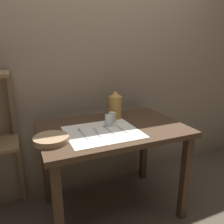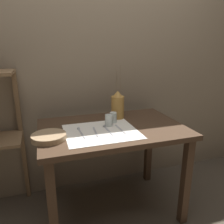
# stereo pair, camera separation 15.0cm
# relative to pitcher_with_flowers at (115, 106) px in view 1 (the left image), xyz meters

# --- Properties ---
(ground_plane) EXTENTS (12.00, 12.00, 0.00)m
(ground_plane) POSITION_rel_pitcher_with_flowers_xyz_m (-0.11, -0.18, -0.90)
(ground_plane) COLOR brown
(stone_wall_back) EXTENTS (7.00, 0.06, 2.40)m
(stone_wall_back) POSITION_rel_pitcher_with_flowers_xyz_m (-0.11, 0.31, 0.30)
(stone_wall_back) COLOR gray
(stone_wall_back) RESTS_ON ground_plane
(wooden_table) EXTENTS (1.13, 0.76, 0.79)m
(wooden_table) POSITION_rel_pitcher_with_flowers_xyz_m (-0.11, -0.18, -0.23)
(wooden_table) COLOR #422D1E
(wooden_table) RESTS_ON ground_plane
(linen_cloth) EXTENTS (0.54, 0.46, 0.00)m
(linen_cloth) POSITION_rel_pitcher_with_flowers_xyz_m (-0.22, -0.27, -0.11)
(linen_cloth) COLOR white
(linen_cloth) RESTS_ON wooden_table
(pitcher_with_flowers) EXTENTS (0.11, 0.11, 0.46)m
(pitcher_with_flowers) POSITION_rel_pitcher_with_flowers_xyz_m (0.00, 0.00, 0.00)
(pitcher_with_flowers) COLOR #B7843D
(pitcher_with_flowers) RESTS_ON wooden_table
(wooden_bowl) EXTENTS (0.24, 0.24, 0.04)m
(wooden_bowl) POSITION_rel_pitcher_with_flowers_xyz_m (-0.60, -0.30, -0.10)
(wooden_bowl) COLOR #9E7F5B
(wooden_bowl) RESTS_ON wooden_table
(glass_tumbler_near) EXTENTS (0.06, 0.06, 0.09)m
(glass_tumbler_near) POSITION_rel_pitcher_with_flowers_xyz_m (-0.13, -0.17, -0.07)
(glass_tumbler_near) COLOR silver
(glass_tumbler_near) RESTS_ON wooden_table
(glass_tumbler_far) EXTENTS (0.06, 0.06, 0.09)m
(glass_tumbler_far) POSITION_rel_pitcher_with_flowers_xyz_m (-0.07, -0.10, -0.07)
(glass_tumbler_far) COLOR silver
(glass_tumbler_far) RESTS_ON wooden_table
(spoon_inner) EXTENTS (0.03, 0.20, 0.02)m
(spoon_inner) POSITION_rel_pitcher_with_flowers_xyz_m (-0.38, -0.21, -0.11)
(spoon_inner) COLOR #A8A8AD
(spoon_inner) RESTS_ON wooden_table
(knife_center) EXTENTS (0.03, 0.19, 0.00)m
(knife_center) POSITION_rel_pitcher_with_flowers_xyz_m (-0.27, -0.26, -0.11)
(knife_center) COLOR #A8A8AD
(knife_center) RESTS_ON wooden_table
(spoon_outer) EXTENTS (0.03, 0.20, 0.02)m
(spoon_outer) POSITION_rel_pitcher_with_flowers_xyz_m (-0.17, -0.22, -0.11)
(spoon_outer) COLOR #A8A8AD
(spoon_outer) RESTS_ON wooden_table
(fork_inner) EXTENTS (0.02, 0.19, 0.00)m
(fork_inner) POSITION_rel_pitcher_with_flowers_xyz_m (-0.07, -0.27, -0.11)
(fork_inner) COLOR #A8A8AD
(fork_inner) RESTS_ON wooden_table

